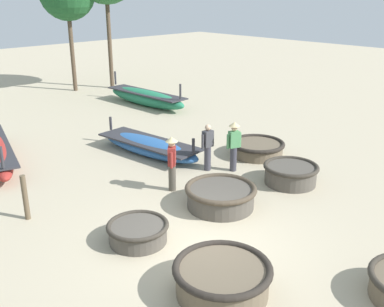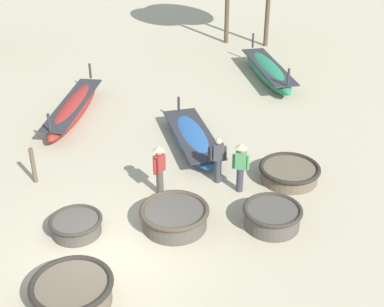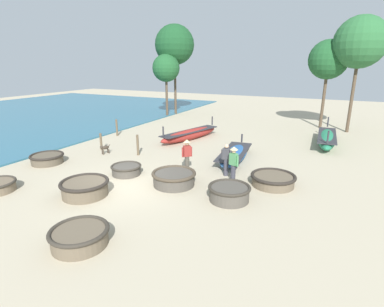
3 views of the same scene
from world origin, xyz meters
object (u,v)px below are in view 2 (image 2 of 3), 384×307
at_px(coracle_weathered, 289,172).
at_px(long_boat_ochre_hull, 268,71).
at_px(coracle_beside_post, 72,291).
at_px(fisherman_standing_left, 159,167).
at_px(coracle_front_right, 272,216).
at_px(fisherman_by_coracle, 218,159).
at_px(long_boat_blue_hull, 73,108).
at_px(coracle_nearest, 174,216).
at_px(coracle_far_left, 76,225).
at_px(mooring_post_inland, 33,165).
at_px(long_boat_green_hull, 193,138).
at_px(fisherman_standing_right, 241,164).

relative_size(coracle_weathered, long_boat_ochre_hull, 0.36).
height_order(coracle_beside_post, fisherman_standing_left, fisherman_standing_left).
relative_size(coracle_weathered, coracle_front_right, 1.17).
bearing_deg(coracle_front_right, fisherman_by_coracle, 112.45).
relative_size(coracle_front_right, long_boat_blue_hull, 0.30).
relative_size(long_boat_blue_hull, fisherman_standing_left, 3.34).
distance_m(coracle_weathered, long_boat_blue_hull, 9.16).
distance_m(coracle_front_right, long_boat_ochre_hull, 11.30).
distance_m(coracle_nearest, coracle_front_right, 2.76).
distance_m(coracle_far_left, fisherman_by_coracle, 4.87).
xyz_separation_m(coracle_front_right, mooring_post_inland, (-6.85, 3.45, 0.28)).
relative_size(coracle_nearest, long_boat_green_hull, 0.43).
height_order(long_boat_blue_hull, mooring_post_inland, long_boat_blue_hull).
bearing_deg(coracle_nearest, coracle_beside_post, -137.05).
bearing_deg(fisherman_by_coracle, long_boat_green_hull, 99.10).
relative_size(coracle_far_left, long_boat_ochre_hull, 0.27).
relative_size(coracle_nearest, mooring_post_inland, 1.61).
bearing_deg(fisherman_by_coracle, coracle_weathered, -6.32).
height_order(coracle_beside_post, long_boat_ochre_hull, long_boat_ochre_hull).
distance_m(coracle_front_right, fisherman_standing_left, 3.71).
height_order(coracle_far_left, fisherman_standing_left, fisherman_standing_left).
distance_m(coracle_beside_post, mooring_post_inland, 5.76).
distance_m(coracle_front_right, long_boat_green_hull, 5.29).
bearing_deg(mooring_post_inland, coracle_front_right, -26.75).
height_order(coracle_far_left, long_boat_blue_hull, long_boat_blue_hull).
height_order(coracle_far_left, long_boat_ochre_hull, long_boat_ochre_hull).
bearing_deg(fisherman_standing_right, mooring_post_inland, 166.37).
height_order(coracle_weathered, long_boat_green_hull, long_boat_green_hull).
bearing_deg(fisherman_standing_left, coracle_weathered, 1.79).
bearing_deg(long_boat_blue_hull, mooring_post_inland, -102.87).
relative_size(coracle_front_right, mooring_post_inland, 1.38).
distance_m(long_boat_green_hull, mooring_post_inland, 5.64).
bearing_deg(coracle_front_right, fisherman_standing_right, 104.17).
height_order(fisherman_standing_right, fisherman_standing_left, same).
bearing_deg(fisherman_standing_right, long_boat_ochre_hull, 68.63).
relative_size(coracle_weathered, mooring_post_inland, 1.62).
relative_size(fisherman_by_coracle, fisherman_standing_left, 0.94).
bearing_deg(fisherman_standing_right, coracle_beside_post, -140.95).
distance_m(coracle_nearest, long_boat_ochre_hull, 11.95).
distance_m(fisherman_standing_right, mooring_post_inland, 6.56).
distance_m(fisherman_by_coracle, mooring_post_inland, 5.88).
xyz_separation_m(coracle_front_right, long_boat_green_hull, (-1.46, 5.08, -0.03)).
bearing_deg(coracle_weathered, mooring_post_inland, 171.79).
distance_m(coracle_beside_post, long_boat_green_hull, 8.26).
distance_m(coracle_far_left, long_boat_ochre_hull, 13.38).
xyz_separation_m(coracle_nearest, fisherman_standing_left, (-0.22, 1.74, 0.62)).
bearing_deg(mooring_post_inland, coracle_nearest, -36.39).
distance_m(coracle_weathered, long_boat_ochre_hull, 8.79).
bearing_deg(long_boat_green_hull, mooring_post_inland, -163.17).
bearing_deg(fisherman_standing_right, long_boat_green_hull, 107.07).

